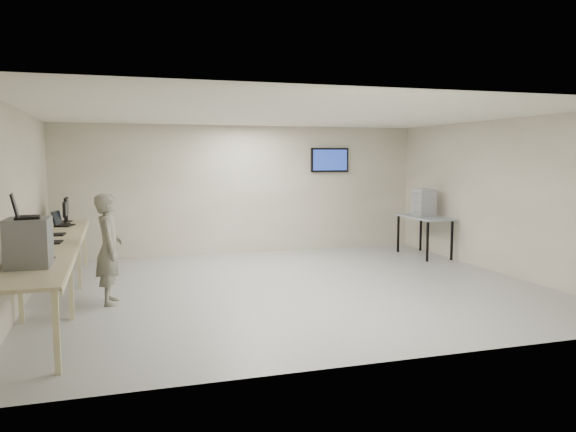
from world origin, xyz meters
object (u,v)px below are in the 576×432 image
object	(u,v)px
soldier	(109,249)
side_table	(424,220)
equipment_box	(29,242)
workbench	(53,248)

from	to	relation	value
soldier	side_table	xyz separation A→B (m)	(6.42, 2.15, -0.02)
equipment_box	soldier	world-z (taller)	soldier
equipment_box	soldier	distance (m)	1.87
side_table	equipment_box	bearing A→B (deg)	-152.49
soldier	side_table	world-z (taller)	soldier
equipment_box	soldier	size ratio (longest dim) A/B	0.34
workbench	equipment_box	world-z (taller)	equipment_box
soldier	side_table	size ratio (longest dim) A/B	1.12
equipment_box	soldier	xyz separation A→B (m)	(0.83, 1.63, -0.37)
equipment_box	side_table	size ratio (longest dim) A/B	0.38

